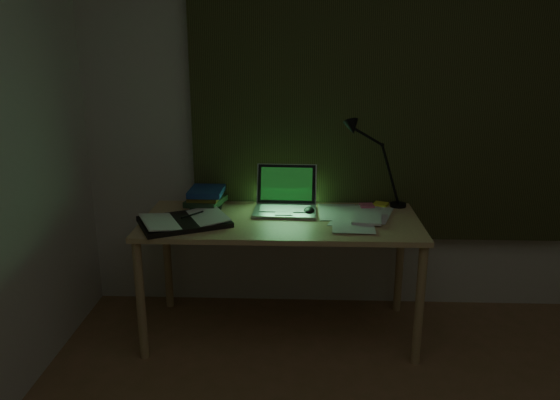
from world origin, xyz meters
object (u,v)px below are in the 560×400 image
at_px(book_stack, 207,198).
at_px(desk_lamp, 401,164).
at_px(desk, 281,277).
at_px(laptop, 285,191).
at_px(loose_papers, 357,217).
at_px(open_textbook, 184,221).

relative_size(book_stack, desk_lamp, 0.45).
bearing_deg(desk, laptop, 80.90).
relative_size(book_stack, loose_papers, 0.60).
xyz_separation_m(desk, loose_papers, (0.41, 0.02, 0.35)).
xyz_separation_m(book_stack, desk_lamp, (1.10, 0.07, 0.19)).
xyz_separation_m(laptop, open_textbook, (-0.52, -0.21, -0.10)).
distance_m(loose_papers, desk_lamp, 0.43).
height_order(desk, book_stack, book_stack).
xyz_separation_m(desk, book_stack, (-0.43, 0.19, 0.40)).
xyz_separation_m(book_stack, loose_papers, (0.84, -0.17, -0.05)).
distance_m(open_textbook, loose_papers, 0.92).
height_order(open_textbook, desk_lamp, desk_lamp).
distance_m(desk, loose_papers, 0.54).
bearing_deg(open_textbook, laptop, -3.81).
relative_size(laptop, book_stack, 1.74).
bearing_deg(laptop, book_stack, 171.64).
distance_m(book_stack, loose_papers, 0.86).
height_order(book_stack, loose_papers, book_stack).
distance_m(desk, open_textbook, 0.62).
distance_m(desk, desk_lamp, 0.93).
bearing_deg(desk_lamp, loose_papers, -131.25).
xyz_separation_m(laptop, loose_papers, (0.39, -0.09, -0.11)).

